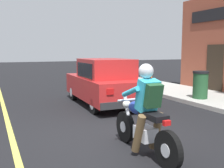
# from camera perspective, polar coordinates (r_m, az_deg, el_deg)

# --- Properties ---
(ground_plane) EXTENTS (80.00, 80.00, 0.00)m
(ground_plane) POSITION_cam_1_polar(r_m,az_deg,el_deg) (5.77, -1.94, -11.31)
(ground_plane) COLOR black
(sidewalk_curb) EXTENTS (2.60, 22.00, 0.14)m
(sidewalk_curb) POSITION_cam_1_polar(r_m,az_deg,el_deg) (11.07, 17.38, -2.26)
(sidewalk_curb) COLOR #ADAAA3
(sidewalk_curb) RESTS_ON ground
(lane_stripe) EXTENTS (0.12, 19.80, 0.01)m
(lane_stripe) POSITION_cam_1_polar(r_m,az_deg,el_deg) (8.25, -22.16, -6.13)
(lane_stripe) COLOR #D1C64C
(lane_stripe) RESTS_ON ground
(motorcycle_with_rider) EXTENTS (0.56, 2.02, 1.62)m
(motorcycle_with_rider) POSITION_cam_1_polar(r_m,az_deg,el_deg) (4.68, 7.16, -7.16)
(motorcycle_with_rider) COLOR black
(motorcycle_with_rider) RESTS_ON ground
(car_hatchback) EXTENTS (1.76, 3.83, 1.57)m
(car_hatchback) POSITION_cam_1_polar(r_m,az_deg,el_deg) (8.89, -1.85, 0.32)
(car_hatchback) COLOR black
(car_hatchback) RESTS_ON ground
(trash_bin) EXTENTS (0.56, 0.56, 0.98)m
(trash_bin) POSITION_cam_1_polar(r_m,az_deg,el_deg) (9.87, 18.68, -0.12)
(trash_bin) COLOR #23512D
(trash_bin) RESTS_ON sidewalk_curb
(traffic_cone) EXTENTS (0.36, 0.36, 0.60)m
(traffic_cone) POSITION_cam_1_polar(r_m,az_deg,el_deg) (11.75, 8.60, 0.31)
(traffic_cone) COLOR black
(traffic_cone) RESTS_ON sidewalk_curb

